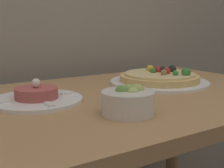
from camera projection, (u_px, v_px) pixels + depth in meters
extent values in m
cube|color=#AD7F51|center=(97.00, 104.00, 0.90)|extent=(1.32, 0.72, 0.03)
cylinder|color=#AD7F51|center=(172.00, 146.00, 1.53)|extent=(0.06, 0.06, 0.70)
cylinder|color=white|center=(159.00, 82.00, 1.11)|extent=(0.35, 0.35, 0.01)
cylinder|color=#DBB26B|center=(159.00, 78.00, 1.11)|extent=(0.28, 0.28, 0.02)
cylinder|color=beige|center=(159.00, 74.00, 1.10)|extent=(0.25, 0.25, 0.01)
sphere|color=gold|center=(150.00, 69.00, 1.14)|extent=(0.03, 0.03, 0.03)
sphere|color=#B22D23|center=(158.00, 70.00, 1.12)|extent=(0.03, 0.03, 0.03)
sphere|color=black|center=(172.00, 69.00, 1.13)|extent=(0.03, 0.03, 0.03)
sphere|color=#387F33|center=(186.00, 72.00, 1.06)|extent=(0.03, 0.03, 0.03)
sphere|color=black|center=(163.00, 70.00, 1.12)|extent=(0.03, 0.03, 0.03)
sphere|color=#997047|center=(164.00, 73.00, 1.06)|extent=(0.02, 0.02, 0.02)
sphere|color=#387F33|center=(153.00, 71.00, 1.11)|extent=(0.02, 0.02, 0.02)
sphere|color=#387F33|center=(176.00, 73.00, 1.05)|extent=(0.02, 0.02, 0.02)
sphere|color=#B22D23|center=(167.00, 71.00, 1.09)|extent=(0.03, 0.03, 0.03)
cylinder|color=white|center=(37.00, 100.00, 0.85)|extent=(0.25, 0.25, 0.01)
cylinder|color=#B2514C|center=(36.00, 93.00, 0.85)|extent=(0.12, 0.12, 0.03)
sphere|color=silver|center=(36.00, 83.00, 0.84)|extent=(0.03, 0.03, 0.03)
cube|color=white|center=(67.00, 93.00, 0.90)|extent=(0.04, 0.02, 0.01)
cube|color=white|center=(26.00, 91.00, 0.92)|extent=(0.02, 0.04, 0.01)
cube|color=white|center=(2.00, 102.00, 0.80)|extent=(0.04, 0.02, 0.01)
cube|color=white|center=(49.00, 104.00, 0.77)|extent=(0.02, 0.04, 0.01)
cylinder|color=silver|center=(128.00, 103.00, 0.73)|extent=(0.13, 0.13, 0.05)
sphere|color=#668E42|center=(122.00, 92.00, 0.73)|extent=(0.03, 0.03, 0.03)
sphere|color=#8EA34C|center=(129.00, 91.00, 0.74)|extent=(0.03, 0.03, 0.03)
sphere|color=#A3B25B|center=(137.00, 91.00, 0.74)|extent=(0.03, 0.03, 0.03)
sphere|color=#B7BC70|center=(133.00, 93.00, 0.72)|extent=(0.03, 0.03, 0.03)
sphere|color=#B7BC70|center=(134.00, 91.00, 0.75)|extent=(0.03, 0.03, 0.03)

